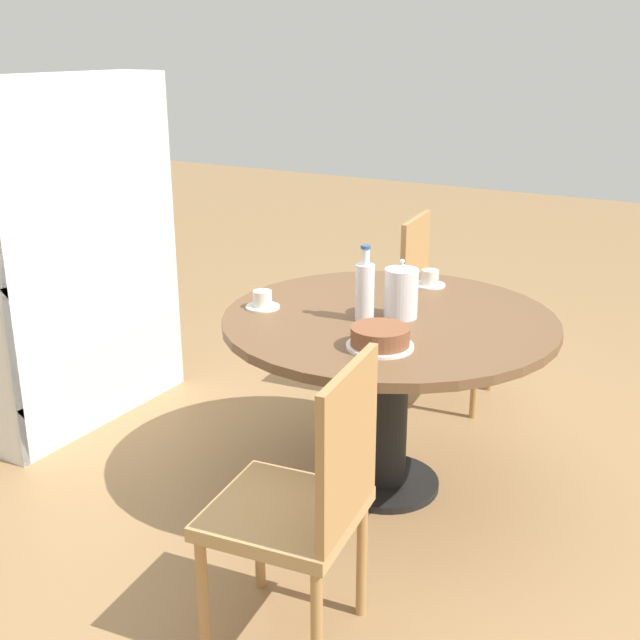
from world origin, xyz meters
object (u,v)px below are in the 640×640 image
Objects in this scene: cup_a at (263,301)px; bookshelf at (79,260)px; coffee_pot at (401,291)px; chair_a at (305,501)px; cup_b at (430,279)px; water_bottle at (365,290)px; cake_main at (380,338)px; chair_b at (438,305)px.

bookshelf is at bearing 87.53° from cup_a.
bookshelf is at bearing 94.59° from coffee_pot.
bookshelf is (0.82, 1.71, 0.29)m from chair_a.
cup_b is at bearing 110.80° from bookshelf.
water_bottle is (-0.09, 0.11, 0.01)m from coffee_pot.
water_bottle is at bearing 37.56° from cake_main.
chair_b is 1.33m from cake_main.
chair_a is at bearing -163.58° from water_bottle.
cup_b is (-0.49, -0.15, 0.28)m from chair_b.
chair_a reaches higher than cake_main.
bookshelf is at bearing 121.69° from chair_b.
cup_a is (-0.05, -1.05, -0.01)m from bookshelf.
coffee_pot reaches higher than cake_main.
cake_main is 0.79m from cup_b.
water_bottle reaches higher than cake_main.
chair_a is 6.81× the size of cup_a.
chair_b is 1.74m from bookshelf.
coffee_pot is at bearing -173.56° from chair_b.
bookshelf is 11.84× the size of cup_a.
water_bottle is at bearing 175.74° from cup_b.
coffee_pot is at bearing -171.52° from cup_b.
chair_a is at bearing -171.36° from cup_b.
water_bottle is 0.55m from cup_b.
water_bottle is (0.03, -1.46, 0.07)m from bookshelf.
water_bottle is at bearing 179.51° from chair_b.
cup_b is at bearing 8.48° from coffee_pot.
cup_b is at bearing -4.26° from water_bottle.
coffee_pot is 1.69× the size of cup_a.
coffee_pot reaches higher than cup_b.
coffee_pot is (0.13, -1.57, 0.06)m from bookshelf.
coffee_pot reaches higher than chair_a.
chair_a is at bearing -173.51° from cake_main.
cup_a is (-0.08, 0.41, -0.09)m from water_bottle.
cup_a is (0.78, 0.66, 0.28)m from chair_a.
chair_b is 3.20× the size of water_bottle.
chair_b is 0.58× the size of bookshelf.
cup_a is at bearing 158.12° from chair_b.
water_bottle is at bearing 91.22° from bookshelf.
bookshelf reaches higher than chair_b.
bookshelf reaches higher than cup_b.
coffee_pot reaches higher than chair_b.
water_bottle reaches higher than chair_b.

